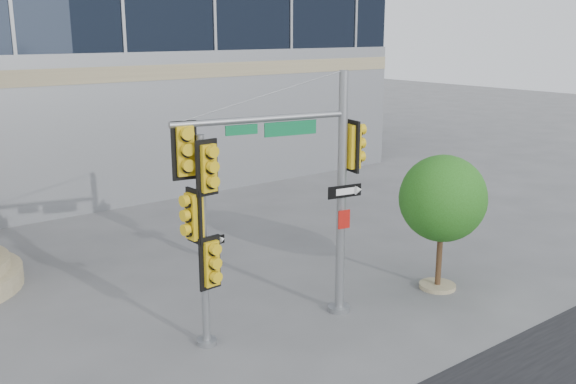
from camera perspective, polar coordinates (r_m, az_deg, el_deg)
ground at (r=14.34m, az=3.34°, el=-14.25°), size 120.00×120.00×0.00m
main_signal_pole at (r=14.69m, az=1.29°, el=1.83°), size 4.56×1.23×5.94m
secondary_signal_pole at (r=13.70m, az=-7.50°, el=-3.10°), size 0.83×0.61×4.73m
street_tree at (r=17.42m, az=13.62°, el=-0.84°), size 2.36×2.31×3.68m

